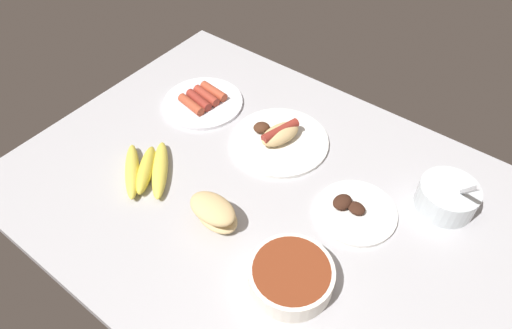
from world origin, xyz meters
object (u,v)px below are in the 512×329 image
at_px(bread_stack, 215,212).
at_px(banana_bunch, 146,170).
at_px(plate_sausages, 203,101).
at_px(bowl_chili, 291,276).
at_px(plate_grilled_meat, 354,211).
at_px(plate_hotdog_assembled, 279,138).
at_px(bowl_coleslaw, 448,196).

height_order(bread_stack, banana_bunch, bread_stack).
relative_size(bread_stack, plate_sausages, 0.56).
height_order(bowl_chili, plate_grilled_meat, bowl_chili).
bearing_deg(bowl_chili, bread_stack, 174.13).
bearing_deg(plate_sausages, plate_grilled_meat, -8.50).
height_order(bread_stack, plate_hotdog_assembled, bread_stack).
distance_m(plate_sausages, banana_bunch, 0.30).
xyz_separation_m(bread_stack, plate_hotdog_assembled, (-0.03, 0.30, -0.02)).
xyz_separation_m(bread_stack, plate_grilled_meat, (0.24, 0.21, -0.03)).
relative_size(plate_grilled_meat, bowl_coleslaw, 1.18).
height_order(plate_grilled_meat, banana_bunch, same).
xyz_separation_m(plate_grilled_meat, plate_sausages, (-0.54, 0.08, 0.00)).
relative_size(plate_hotdog_assembled, banana_bunch, 1.26).
distance_m(bread_stack, plate_sausages, 0.42).
distance_m(plate_grilled_meat, banana_bunch, 0.51).
bearing_deg(banana_bunch, plate_hotdog_assembled, 56.39).
bearing_deg(banana_bunch, plate_grilled_meat, 23.93).
xyz_separation_m(bowl_chili, banana_bunch, (-0.45, 0.03, -0.01)).
xyz_separation_m(plate_hotdog_assembled, banana_bunch, (-0.19, -0.29, 0.00)).
xyz_separation_m(bowl_chili, bowl_coleslaw, (0.17, 0.38, 0.01)).
xyz_separation_m(plate_sausages, banana_bunch, (0.07, -0.29, 0.01)).
relative_size(bowl_chili, plate_hotdog_assembled, 0.67).
height_order(bowl_chili, plate_sausages, bowl_chili).
distance_m(plate_grilled_meat, plate_hotdog_assembled, 0.29).
bearing_deg(plate_hotdog_assembled, bowl_chili, -51.34).
bearing_deg(bowl_coleslaw, banana_bunch, -150.39).
relative_size(bread_stack, plate_hotdog_assembled, 0.50).
bearing_deg(bowl_chili, plate_sausages, 148.83).
relative_size(plate_sausages, bowl_coleslaw, 1.43).
height_order(plate_sausages, plate_hotdog_assembled, plate_hotdog_assembled).
bearing_deg(plate_sausages, plate_hotdog_assembled, 0.90).
relative_size(plate_grilled_meat, banana_bunch, 0.91).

